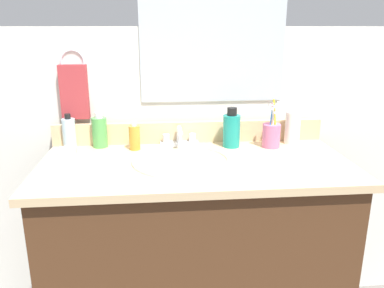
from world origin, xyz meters
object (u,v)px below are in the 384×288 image
at_px(bottle_oil_amber, 135,137).
at_px(bottle_toner_green, 100,132).
at_px(soap_bar, 68,150).
at_px(bottle_gel_clear, 69,133).
at_px(cup_pink, 272,134).
at_px(hand_towel, 74,92).
at_px(faucet, 179,139).
at_px(bottle_mouthwash_teal, 232,130).
at_px(bottle_lotion_white, 293,127).

height_order(bottle_oil_amber, bottle_toner_green, bottle_toner_green).
distance_m(bottle_oil_amber, soap_bar, 0.26).
distance_m(bottle_gel_clear, cup_pink, 0.82).
distance_m(hand_towel, faucet, 0.47).
bearing_deg(soap_bar, bottle_mouthwash_teal, 2.67).
bearing_deg(hand_towel, faucet, -8.58).
height_order(bottle_mouthwash_teal, bottle_toner_green, bottle_mouthwash_teal).
distance_m(hand_towel, bottle_mouthwash_teal, 0.66).
distance_m(hand_towel, bottle_oil_amber, 0.31).
relative_size(bottle_lotion_white, bottle_toner_green, 1.14).
height_order(faucet, bottle_oil_amber, bottle_oil_amber).
bearing_deg(bottle_mouthwash_teal, bottle_oil_amber, -179.59).
distance_m(hand_towel, soap_bar, 0.25).
bearing_deg(bottle_lotion_white, bottle_oil_amber, -177.70).
bearing_deg(faucet, hand_towel, 171.42).
relative_size(bottle_toner_green, soap_bar, 2.27).
xyz_separation_m(bottle_oil_amber, bottle_lotion_white, (0.66, 0.03, 0.02)).
relative_size(bottle_gel_clear, cup_pink, 0.70).
height_order(faucet, bottle_gel_clear, bottle_gel_clear).
bearing_deg(hand_towel, bottle_lotion_white, -4.80).
height_order(faucet, bottle_mouthwash_teal, bottle_mouthwash_teal).
bearing_deg(soap_bar, cup_pink, 0.52).
bearing_deg(soap_bar, hand_towel, 82.13).
bearing_deg(bottle_oil_amber, bottle_gel_clear, 168.73).
relative_size(hand_towel, cup_pink, 1.10).
bearing_deg(bottle_oil_amber, bottle_mouthwash_teal, 0.41).
height_order(hand_towel, faucet, hand_towel).
xyz_separation_m(faucet, soap_bar, (-0.44, -0.07, -0.02)).
bearing_deg(faucet, bottle_gel_clear, 178.11).
distance_m(faucet, soap_bar, 0.45).
height_order(bottle_gel_clear, cup_pink, cup_pink).
bearing_deg(bottle_gel_clear, cup_pink, -5.09).
bearing_deg(bottle_oil_amber, cup_pink, -2.09).
relative_size(bottle_lotion_white, cup_pink, 0.83).
height_order(bottle_lotion_white, cup_pink, cup_pink).
height_order(bottle_gel_clear, bottle_toner_green, bottle_toner_green).
relative_size(faucet, bottle_oil_amber, 1.37).
height_order(bottle_lotion_white, bottle_toner_green, bottle_lotion_white).
xyz_separation_m(hand_towel, bottle_mouthwash_teal, (0.63, -0.10, -0.15)).
xyz_separation_m(bottle_gel_clear, bottle_mouthwash_teal, (0.66, -0.05, 0.01)).
bearing_deg(bottle_lotion_white, cup_pink, -155.74).
height_order(bottle_lotion_white, soap_bar, bottle_lotion_white).
bearing_deg(bottle_gel_clear, bottle_mouthwash_teal, -4.34).
height_order(bottle_oil_amber, bottle_lotion_white, bottle_lotion_white).
relative_size(bottle_oil_amber, bottle_gel_clear, 0.83).
bearing_deg(bottle_mouthwash_teal, cup_pink, -8.13).
distance_m(bottle_lotion_white, cup_pink, 0.11).
xyz_separation_m(bottle_gel_clear, bottle_toner_green, (0.12, -0.00, 0.00)).
distance_m(bottle_gel_clear, bottle_toner_green, 0.12).
bearing_deg(bottle_lotion_white, bottle_mouthwash_teal, -174.90).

